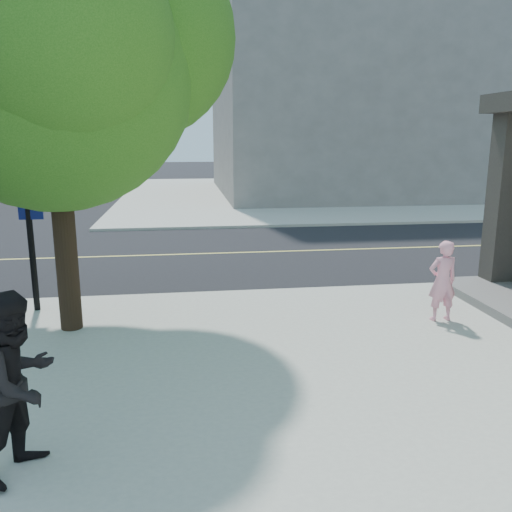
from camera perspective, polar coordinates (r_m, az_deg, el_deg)
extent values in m
plane|color=black|center=(12.23, -19.75, -4.72)|extent=(140.00, 140.00, 0.00)
cube|color=black|center=(16.51, -16.67, -0.09)|extent=(140.00, 9.00, 0.01)
cube|color=#A9AA9D|center=(34.87, 10.49, 6.77)|extent=(29.00, 25.00, 0.12)
cube|color=#35302B|center=(13.11, 25.23, 5.88)|extent=(0.55, 0.55, 4.20)
cube|color=slate|center=(35.52, 11.50, 18.25)|extent=(18.00, 16.00, 14.00)
imported|color=pink|center=(10.44, 19.52, -2.55)|extent=(0.58, 0.40, 1.53)
imported|color=black|center=(5.95, -24.21, -12.42)|extent=(1.06, 1.16, 1.92)
cylinder|color=black|center=(9.77, -20.07, 3.35)|extent=(0.38, 0.38, 3.85)
sphere|color=#3A741D|center=(9.73, -21.27, 18.42)|extent=(4.70, 4.70, 4.70)
sphere|color=#3A741D|center=(10.26, -13.17, 22.20)|extent=(3.63, 3.63, 3.63)
sphere|color=#3A741D|center=(8.55, -20.34, 21.59)|extent=(3.21, 3.21, 3.21)
cylinder|color=black|center=(11.09, -23.47, 5.07)|extent=(0.12, 0.12, 4.22)
cube|color=white|center=(11.02, -23.48, 7.66)|extent=(0.55, 0.04, 0.20)
cube|color=navy|center=(11.06, -23.25, 5.07)|extent=(0.45, 0.04, 0.55)
imported|color=black|center=(11.02, -24.08, 11.81)|extent=(0.16, 0.20, 1.01)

